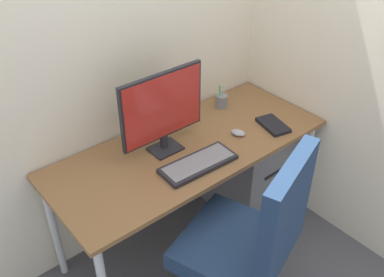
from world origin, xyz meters
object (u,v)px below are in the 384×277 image
(office_chair, at_px, (251,239))
(notebook, at_px, (273,125))
(keyboard, at_px, (198,164))
(pen_holder, at_px, (221,101))
(monitor, at_px, (163,109))
(filing_cabinet, at_px, (248,167))
(mouse, at_px, (238,133))

(office_chair, relative_size, notebook, 5.27)
(keyboard, height_order, pen_holder, pen_holder)
(office_chair, distance_m, monitor, 0.79)
(filing_cabinet, height_order, pen_holder, pen_holder)
(keyboard, bearing_deg, monitor, 101.10)
(keyboard, xyz_separation_m, mouse, (0.36, 0.07, 0.00))
(filing_cabinet, height_order, monitor, monitor)
(notebook, bearing_deg, pen_holder, 115.57)
(mouse, bearing_deg, filing_cabinet, 6.35)
(office_chair, xyz_separation_m, mouse, (0.41, 0.51, 0.17))
(mouse, distance_m, notebook, 0.23)
(filing_cabinet, bearing_deg, office_chair, -136.42)
(filing_cabinet, bearing_deg, monitor, 176.81)
(monitor, bearing_deg, office_chair, -89.99)
(office_chair, distance_m, pen_holder, 1.00)
(office_chair, relative_size, monitor, 2.17)
(filing_cabinet, distance_m, monitor, 0.98)
(filing_cabinet, bearing_deg, pen_holder, 123.33)
(pen_holder, relative_size, notebook, 0.78)
(notebook, bearing_deg, keyboard, -166.10)
(pen_holder, distance_m, notebook, 0.38)
(mouse, distance_m, pen_holder, 0.34)
(office_chair, height_order, pen_holder, office_chair)
(office_chair, distance_m, keyboard, 0.47)
(mouse, bearing_deg, keyboard, 171.66)
(pen_holder, bearing_deg, keyboard, -143.96)
(monitor, relative_size, mouse, 6.00)
(monitor, xyz_separation_m, keyboard, (0.05, -0.24, -0.24))
(filing_cabinet, xyz_separation_m, notebook, (-0.04, -0.20, 0.46))
(office_chair, bearing_deg, keyboard, 84.03)
(office_chair, bearing_deg, pen_holder, 55.56)
(office_chair, bearing_deg, mouse, 51.33)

